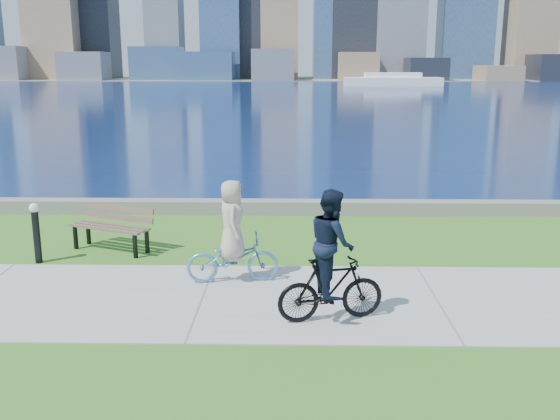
{
  "coord_description": "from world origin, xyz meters",
  "views": [
    {
      "loc": [
        1.53,
        -9.97,
        3.97
      ],
      "look_at": [
        1.3,
        2.0,
        1.1
      ],
      "focal_mm": 40.0,
      "sensor_mm": 36.0,
      "label": 1
    }
  ],
  "objects_px": {
    "cyclist_woman": "(232,245)",
    "cyclist_man": "(331,266)",
    "park_bench": "(113,224)",
    "bollard_lamp": "(36,229)"
  },
  "relations": [
    {
      "from": "cyclist_woman",
      "to": "cyclist_man",
      "type": "bearing_deg",
      "value": -143.27
    },
    {
      "from": "bollard_lamp",
      "to": "cyclist_woman",
      "type": "distance_m",
      "value": 4.17
    },
    {
      "from": "cyclist_man",
      "to": "bollard_lamp",
      "type": "bearing_deg",
      "value": 50.77
    },
    {
      "from": "park_bench",
      "to": "cyclist_man",
      "type": "xyz_separation_m",
      "value": [
        4.44,
        -3.72,
        0.33
      ]
    },
    {
      "from": "cyclist_man",
      "to": "park_bench",
      "type": "bearing_deg",
      "value": 36.88
    },
    {
      "from": "cyclist_woman",
      "to": "park_bench",
      "type": "bearing_deg",
      "value": 46.4
    },
    {
      "from": "cyclist_woman",
      "to": "cyclist_man",
      "type": "xyz_separation_m",
      "value": [
        1.69,
        -1.72,
        0.18
      ]
    },
    {
      "from": "cyclist_woman",
      "to": "cyclist_man",
      "type": "distance_m",
      "value": 2.42
    },
    {
      "from": "park_bench",
      "to": "bollard_lamp",
      "type": "relative_size",
      "value": 1.54
    },
    {
      "from": "cyclist_woman",
      "to": "cyclist_man",
      "type": "height_order",
      "value": "cyclist_man"
    }
  ]
}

